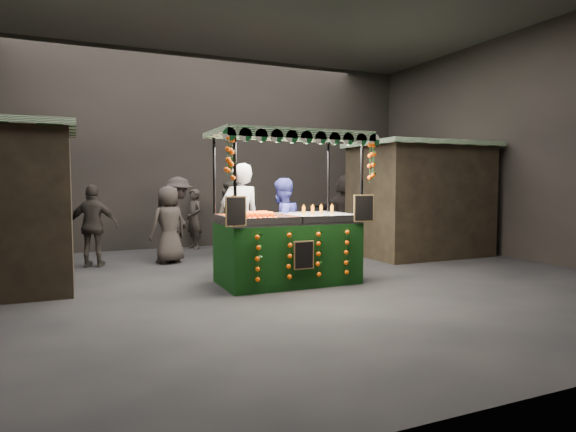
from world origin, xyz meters
name	(u,v)px	position (x,y,z in m)	size (l,w,h in m)	color
ground	(266,282)	(0.00, 0.00, 0.00)	(12.00, 12.00, 0.00)	black
market_hall	(266,80)	(0.00, 0.00, 3.38)	(12.10, 10.10, 5.05)	black
neighbour_stall_right	(419,199)	(4.40, 1.50, 1.31)	(3.00, 2.20, 2.60)	black
juice_stall	(289,237)	(0.31, -0.25, 0.78)	(2.60, 1.53, 2.51)	black
vendor_grey	(240,220)	(-0.24, 0.65, 1.01)	(0.80, 0.58, 2.03)	gray
vendor_blue	(282,226)	(0.55, 0.64, 0.88)	(1.04, 0.93, 1.77)	navy
shopper_0	(31,227)	(-3.66, 1.89, 0.91)	(0.78, 0.64, 1.82)	#2C2824
shopper_1	(233,220)	(0.18, 2.44, 0.87)	(1.05, 1.07, 1.73)	#2B2723
shopper_2	(93,226)	(-2.63, 2.76, 0.83)	(1.05, 0.68, 1.65)	#2D2824
shopper_3	(178,217)	(-0.82, 3.41, 0.91)	(1.06, 1.34, 1.82)	black
shopper_4	(169,225)	(-1.18, 2.60, 0.81)	(0.92, 0.77, 1.62)	#2A2422
shopper_5	(345,210)	(3.77, 3.80, 0.95)	(1.74, 1.51, 1.90)	#2E2825
shopper_6	(194,219)	(-0.19, 4.60, 0.76)	(0.52, 0.64, 1.52)	#2B2623
shopper_7	(230,221)	(0.39, 3.39, 0.78)	(0.50, 0.77, 1.57)	#2A2622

